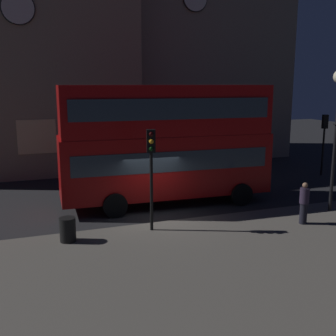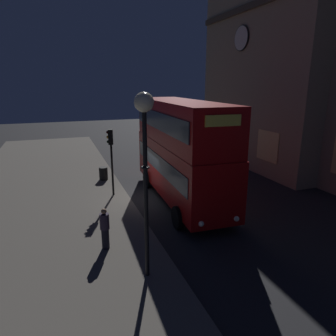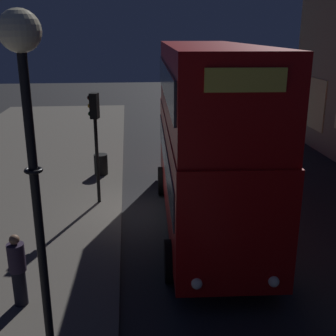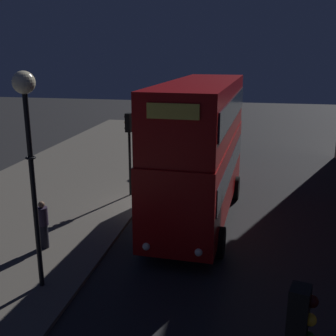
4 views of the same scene
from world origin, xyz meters
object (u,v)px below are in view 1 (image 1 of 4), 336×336
traffic_light_far_side (324,132)px  litter_bin (68,230)px  pedestrian (304,203)px  double_decker_bus (166,139)px  traffic_light_near_kerb (151,159)px

traffic_light_far_side → litter_bin: traffic_light_far_side is taller
traffic_light_far_side → pedestrian: (-7.22, -7.55, -1.75)m
traffic_light_far_side → double_decker_bus: bearing=27.8°
traffic_light_far_side → traffic_light_near_kerb: bearing=39.6°
traffic_light_far_side → pedestrian: bearing=60.7°
traffic_light_near_kerb → litter_bin: traffic_light_near_kerb is taller
traffic_light_near_kerb → litter_bin: (-3.16, -0.08, -2.35)m
traffic_light_near_kerb → litter_bin: size_ratio=4.45×
double_decker_bus → litter_bin: double_decker_bus is taller
traffic_light_near_kerb → pedestrian: bearing=0.6°
pedestrian → litter_bin: size_ratio=1.95×
traffic_light_near_kerb → pedestrian: traffic_light_near_kerb is taller
pedestrian → double_decker_bus: bearing=-114.1°
double_decker_bus → litter_bin: (-4.99, -3.58, -2.56)m
litter_bin → traffic_light_near_kerb: bearing=1.5°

